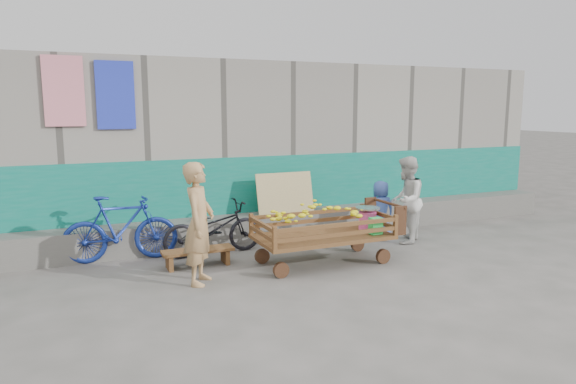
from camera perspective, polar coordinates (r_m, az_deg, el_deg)
name	(u,v)px	position (r m, az deg, el deg)	size (l,w,h in m)	color
ground	(332,282)	(6.72, 4.94, -9.92)	(80.00, 80.00, 0.00)	#53524C
building_wall	(234,147)	(10.11, -6.04, 5.03)	(12.00, 3.50, 3.00)	gray
banana_cart	(321,223)	(7.30, 3.67, -3.42)	(2.09, 0.96, 0.89)	brown
bench	(198,254)	(7.39, -9.99, -6.76)	(1.00, 0.30, 0.25)	brown
vendor_man	(199,223)	(6.55, -9.85, -3.47)	(0.57, 0.37, 1.55)	tan
woman	(406,200)	(8.66, 12.98, -0.87)	(0.70, 0.54, 1.43)	silver
child	(380,210)	(8.81, 10.23, -2.01)	(0.49, 0.32, 1.01)	#3F5FB7
bicycle_dark	(213,228)	(7.89, -8.30, -4.01)	(0.54, 1.55, 0.81)	black
bicycle_blue	(121,229)	(7.83, -18.11, -3.88)	(0.46, 1.62, 0.97)	navy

